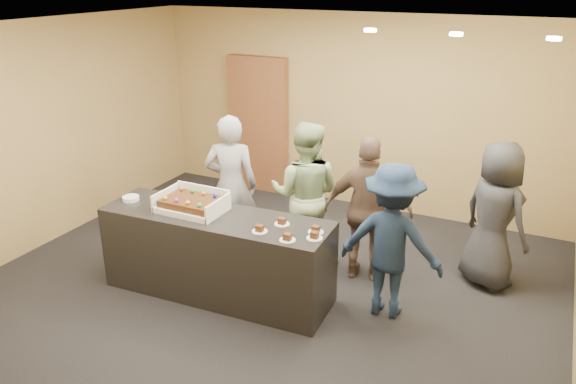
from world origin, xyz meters
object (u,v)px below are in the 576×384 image
object	(u,v)px
serving_counter	(217,255)
sheet_cake	(191,202)
storage_cabinet	(258,125)
person_navy_man	(391,241)
plate_stack	(131,198)
cake_box	(193,206)
person_server_grey	(231,185)
person_brown_extra	(368,210)
person_sage_man	(305,195)
person_dark_suit	(495,216)

from	to	relation	value
serving_counter	sheet_cake	xyz separation A→B (m)	(-0.28, 0.00, 0.55)
storage_cabinet	person_navy_man	distance (m)	3.72
serving_counter	plate_stack	distance (m)	1.14
cake_box	person_server_grey	distance (m)	0.90
sheet_cake	person_server_grey	size ratio (longest dim) A/B	0.34
person_navy_man	person_brown_extra	xyz separation A→B (m)	(-0.42, 0.57, 0.03)
person_navy_man	person_brown_extra	world-z (taller)	person_brown_extra
storage_cabinet	sheet_cake	size ratio (longest dim) A/B	3.57
serving_counter	person_server_grey	world-z (taller)	person_server_grey
person_sage_man	plate_stack	bearing A→B (deg)	24.06
serving_counter	storage_cabinet	distance (m)	3.15
sheet_cake	plate_stack	bearing A→B (deg)	-175.55
sheet_cake	person_server_grey	bearing A→B (deg)	95.62
sheet_cake	person_sage_man	bearing A→B (deg)	52.16
serving_counter	cake_box	xyz separation A→B (m)	(-0.28, 0.02, 0.50)
storage_cabinet	person_navy_man	size ratio (longest dim) A/B	1.31
person_brown_extra	person_dark_suit	bearing A→B (deg)	-171.14
serving_counter	plate_stack	size ratio (longest dim) A/B	13.42
cake_box	plate_stack	distance (m)	0.75
serving_counter	person_navy_man	xyz separation A→B (m)	(1.70, 0.45, 0.33)
cake_box	person_navy_man	size ratio (longest dim) A/B	0.43
cake_box	person_navy_man	world-z (taller)	person_navy_man
storage_cabinet	person_server_grey	xyz separation A→B (m)	(0.72, -1.98, -0.18)
person_navy_man	person_brown_extra	distance (m)	0.71
person_sage_man	person_dark_suit	bearing A→B (deg)	-179.05
cake_box	person_sage_man	bearing A→B (deg)	51.50
sheet_cake	plate_stack	size ratio (longest dim) A/B	3.20
serving_counter	plate_stack	bearing A→B (deg)	-179.56
cake_box	serving_counter	bearing A→B (deg)	-5.02
person_server_grey	person_dark_suit	bearing A→B (deg)	169.04
storage_cabinet	person_dark_suit	size ratio (longest dim) A/B	1.27
sheet_cake	serving_counter	bearing A→B (deg)	-0.00
serving_counter	person_dark_suit	size ratio (longest dim) A/B	1.50
person_server_grey	person_navy_man	xyz separation A→B (m)	(2.08, -0.47, -0.07)
plate_stack	cake_box	bearing A→B (deg)	6.33
sheet_cake	person_navy_man	world-z (taller)	person_navy_man
storage_cabinet	cake_box	size ratio (longest dim) A/B	3.04
storage_cabinet	person_dark_suit	distance (m)	3.89
sheet_cake	person_server_grey	distance (m)	0.94
storage_cabinet	plate_stack	xyz separation A→B (m)	(0.06, -2.95, -0.10)
serving_counter	person_brown_extra	bearing A→B (deg)	35.69
cake_box	person_dark_suit	xyz separation A→B (m)	(2.80, 1.45, -0.14)
person_server_grey	plate_stack	bearing A→B (deg)	34.24
person_sage_man	person_navy_man	world-z (taller)	person_sage_man
cake_box	person_brown_extra	world-z (taller)	person_brown_extra
person_sage_man	sheet_cake	bearing A→B (deg)	40.97
person_brown_extra	cake_box	bearing A→B (deg)	21.13
sheet_cake	person_sage_man	size ratio (longest dim) A/B	0.34
person_server_grey	person_navy_man	world-z (taller)	person_server_grey
cake_box	person_dark_suit	world-z (taller)	person_dark_suit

